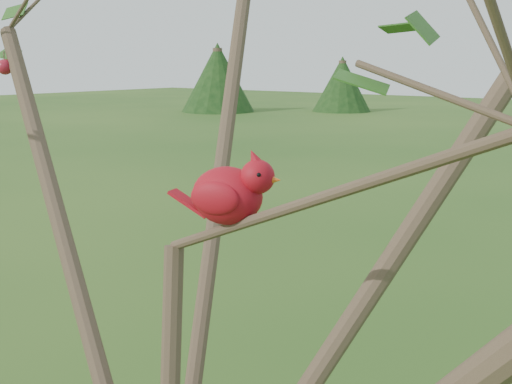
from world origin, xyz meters
TOP-DOWN VIEW (x-y plane):
  - crabapple_tree at (0.03, -0.02)m, footprint 2.35×2.05m
  - cardinal at (0.09, 0.09)m, footprint 0.19×0.12m

SIDE VIEW (x-z plane):
  - cardinal at x=0.09m, z-range 2.00..2.13m
  - crabapple_tree at x=0.03m, z-range 0.65..3.60m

